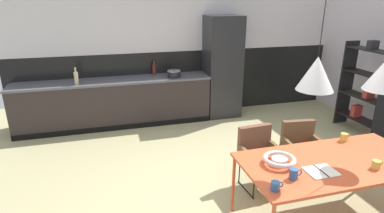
{
  "coord_description": "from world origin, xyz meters",
  "views": [
    {
      "loc": [
        -1.57,
        -3.1,
        2.38
      ],
      "look_at": [
        -0.5,
        0.75,
        0.98
      ],
      "focal_mm": 29.36,
      "sensor_mm": 36.0,
      "label": 1
    }
  ],
  "objects_px": {
    "mug_short_terracotta": "(376,165)",
    "pendant_lamp_over_table_far": "(384,75)",
    "fruit_bowl": "(279,160)",
    "mug_tall_blue": "(276,186)",
    "armchair_corner_seat": "(258,150)",
    "dining_table": "(333,164)",
    "refrigerator_column": "(222,67)",
    "bottle_oil_tall": "(76,78)",
    "open_shelf_unit": "(366,87)",
    "open_book": "(321,171)",
    "mug_dark_espresso": "(344,137)",
    "pendant_lamp_over_table_near": "(316,74)",
    "mug_wide_latte": "(294,174)",
    "armchair_near_window": "(301,143)",
    "cooking_pot": "(174,74)",
    "bottle_wine_green": "(154,69)"
  },
  "relations": [
    {
      "from": "mug_short_terracotta",
      "to": "pendant_lamp_over_table_far",
      "type": "xyz_separation_m",
      "value": [
        0.09,
        0.2,
        0.87
      ]
    },
    {
      "from": "fruit_bowl",
      "to": "mug_tall_blue",
      "type": "bearing_deg",
      "value": -124.11
    },
    {
      "from": "armchair_corner_seat",
      "to": "dining_table",
      "type": "bearing_deg",
      "value": 112.18
    },
    {
      "from": "refrigerator_column",
      "to": "bottle_oil_tall",
      "type": "height_order",
      "value": "refrigerator_column"
    },
    {
      "from": "open_shelf_unit",
      "to": "fruit_bowl",
      "type": "bearing_deg",
      "value": -56.49
    },
    {
      "from": "bottle_oil_tall",
      "to": "open_book",
      "type": "bearing_deg",
      "value": -54.54
    },
    {
      "from": "dining_table",
      "to": "bottle_oil_tall",
      "type": "distance_m",
      "value": 4.33
    },
    {
      "from": "open_book",
      "to": "mug_short_terracotta",
      "type": "relative_size",
      "value": 2.35
    },
    {
      "from": "mug_dark_espresso",
      "to": "open_shelf_unit",
      "type": "height_order",
      "value": "open_shelf_unit"
    },
    {
      "from": "dining_table",
      "to": "fruit_bowl",
      "type": "height_order",
      "value": "fruit_bowl"
    },
    {
      "from": "mug_short_terracotta",
      "to": "pendant_lamp_over_table_near",
      "type": "distance_m",
      "value": 1.18
    },
    {
      "from": "fruit_bowl",
      "to": "mug_tall_blue",
      "type": "xyz_separation_m",
      "value": [
        -0.27,
        -0.4,
        -0.01
      ]
    },
    {
      "from": "mug_tall_blue",
      "to": "mug_short_terracotta",
      "type": "bearing_deg",
      "value": 3.22
    },
    {
      "from": "mug_wide_latte",
      "to": "mug_tall_blue",
      "type": "distance_m",
      "value": 0.29
    },
    {
      "from": "fruit_bowl",
      "to": "pendant_lamp_over_table_near",
      "type": "height_order",
      "value": "pendant_lamp_over_table_near"
    },
    {
      "from": "open_shelf_unit",
      "to": "bottle_oil_tall",
      "type": "bearing_deg",
      "value": -105.53
    },
    {
      "from": "mug_dark_espresso",
      "to": "fruit_bowl",
      "type": "bearing_deg",
      "value": -164.48
    },
    {
      "from": "open_shelf_unit",
      "to": "mug_short_terracotta",
      "type": "bearing_deg",
      "value": -41.02
    },
    {
      "from": "fruit_bowl",
      "to": "bottle_oil_tall",
      "type": "xyz_separation_m",
      "value": [
        -2.16,
        3.23,
        0.23
      ]
    },
    {
      "from": "refrigerator_column",
      "to": "open_shelf_unit",
      "type": "bearing_deg",
      "value": -36.01
    },
    {
      "from": "armchair_near_window",
      "to": "cooking_pot",
      "type": "xyz_separation_m",
      "value": [
        -1.2,
        2.5,
        0.47
      ]
    },
    {
      "from": "mug_wide_latte",
      "to": "open_shelf_unit",
      "type": "distance_m",
      "value": 3.53
    },
    {
      "from": "armchair_corner_seat",
      "to": "open_shelf_unit",
      "type": "bearing_deg",
      "value": -161.28
    },
    {
      "from": "fruit_bowl",
      "to": "mug_wide_latte",
      "type": "relative_size",
      "value": 2.6
    },
    {
      "from": "open_book",
      "to": "open_shelf_unit",
      "type": "distance_m",
      "value": 3.25
    },
    {
      "from": "armchair_corner_seat",
      "to": "pendant_lamp_over_table_far",
      "type": "bearing_deg",
      "value": 128.23
    },
    {
      "from": "pendant_lamp_over_table_far",
      "to": "dining_table",
      "type": "bearing_deg",
      "value": 174.29
    },
    {
      "from": "open_shelf_unit",
      "to": "pendant_lamp_over_table_near",
      "type": "distance_m",
      "value": 3.39
    },
    {
      "from": "refrigerator_column",
      "to": "open_shelf_unit",
      "type": "height_order",
      "value": "refrigerator_column"
    },
    {
      "from": "mug_wide_latte",
      "to": "mug_dark_espresso",
      "type": "relative_size",
      "value": 1.02
    },
    {
      "from": "dining_table",
      "to": "pendant_lamp_over_table_near",
      "type": "distance_m",
      "value": 1.09
    },
    {
      "from": "fruit_bowl",
      "to": "bottle_oil_tall",
      "type": "bearing_deg",
      "value": 123.76
    },
    {
      "from": "armchair_corner_seat",
      "to": "mug_tall_blue",
      "type": "bearing_deg",
      "value": 65.24
    },
    {
      "from": "dining_table",
      "to": "mug_short_terracotta",
      "type": "bearing_deg",
      "value": -38.53
    },
    {
      "from": "mug_tall_blue",
      "to": "cooking_pot",
      "type": "height_order",
      "value": "cooking_pot"
    },
    {
      "from": "mug_short_terracotta",
      "to": "bottle_wine_green",
      "type": "relative_size",
      "value": 0.46
    },
    {
      "from": "refrigerator_column",
      "to": "mug_dark_espresso",
      "type": "distance_m",
      "value": 3.15
    },
    {
      "from": "armchair_near_window",
      "to": "mug_dark_espresso",
      "type": "height_order",
      "value": "mug_dark_espresso"
    },
    {
      "from": "mug_wide_latte",
      "to": "open_shelf_unit",
      "type": "relative_size",
      "value": 0.08
    },
    {
      "from": "pendant_lamp_over_table_near",
      "to": "pendant_lamp_over_table_far",
      "type": "bearing_deg",
      "value": 0.05
    },
    {
      "from": "refrigerator_column",
      "to": "pendant_lamp_over_table_far",
      "type": "xyz_separation_m",
      "value": [
        0.32,
        -3.54,
        0.64
      ]
    },
    {
      "from": "open_book",
      "to": "mug_dark_espresso",
      "type": "bearing_deg",
      "value": 36.81
    },
    {
      "from": "open_book",
      "to": "mug_wide_latte",
      "type": "xyz_separation_m",
      "value": [
        -0.33,
        -0.04,
        0.05
      ]
    },
    {
      "from": "open_book",
      "to": "mug_short_terracotta",
      "type": "xyz_separation_m",
      "value": [
        0.57,
        -0.09,
        0.04
      ]
    },
    {
      "from": "refrigerator_column",
      "to": "bottle_wine_green",
      "type": "bearing_deg",
      "value": 171.91
    },
    {
      "from": "armchair_near_window",
      "to": "mug_tall_blue",
      "type": "xyz_separation_m",
      "value": [
        -1.1,
        -1.21,
        0.29
      ]
    },
    {
      "from": "mug_short_terracotta",
      "to": "bottle_oil_tall",
      "type": "bearing_deg",
      "value": 130.54
    },
    {
      "from": "mug_tall_blue",
      "to": "open_book",
      "type": "bearing_deg",
      "value": 14.62
    },
    {
      "from": "mug_dark_espresso",
      "to": "bottle_oil_tall",
      "type": "distance_m",
      "value": 4.35
    },
    {
      "from": "pendant_lamp_over_table_far",
      "to": "mug_wide_latte",
      "type": "bearing_deg",
      "value": -171.48
    }
  ]
}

